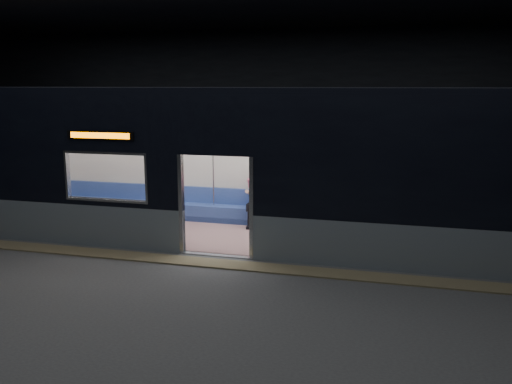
% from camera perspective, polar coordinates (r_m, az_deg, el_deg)
% --- Properties ---
extents(station_floor, '(24.00, 14.00, 0.01)m').
position_cam_1_polar(station_floor, '(10.14, -6.09, -8.50)').
color(station_floor, '#47494C').
rests_on(station_floor, ground).
extents(station_envelope, '(24.00, 14.00, 5.00)m').
position_cam_1_polar(station_envelope, '(9.55, -6.56, 12.69)').
color(station_envelope, black).
rests_on(station_envelope, station_floor).
extents(tactile_strip, '(22.80, 0.50, 0.03)m').
position_cam_1_polar(tactile_strip, '(10.62, -5.04, -7.44)').
color(tactile_strip, '#8C7F59').
rests_on(tactile_strip, station_floor).
extents(metro_car, '(18.00, 3.04, 3.35)m').
position_cam_1_polar(metro_car, '(12.06, -1.99, 3.79)').
color(metro_car, gray).
rests_on(metro_car, station_floor).
extents(passenger, '(0.44, 0.75, 1.48)m').
position_cam_1_polar(passenger, '(13.11, 0.32, -0.04)').
color(passenger, black).
rests_on(passenger, metro_car).
extents(handbag, '(0.39, 0.35, 0.17)m').
position_cam_1_polar(handbag, '(12.89, 0.21, -0.84)').
color(handbag, black).
rests_on(handbag, passenger).
extents(transit_map, '(0.98, 0.03, 0.64)m').
position_cam_1_polar(transit_map, '(12.93, 18.16, 2.06)').
color(transit_map, white).
rests_on(transit_map, metro_car).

